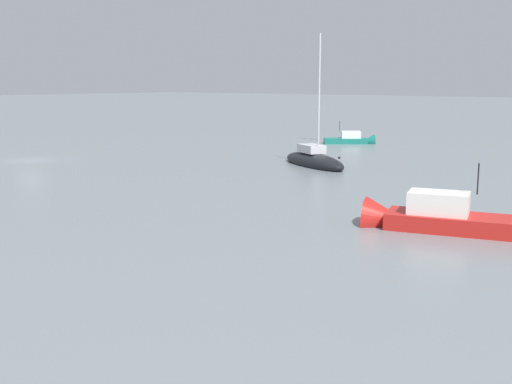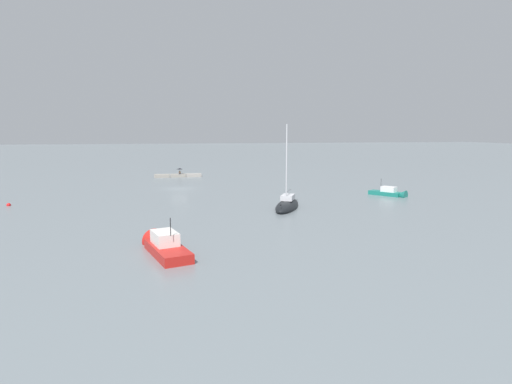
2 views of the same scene
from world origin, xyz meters
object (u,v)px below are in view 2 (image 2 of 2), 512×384
(motorboat_teal_mid, at_px, (391,194))
(umbrella_open_black, at_px, (180,169))
(person_seated_brown_left, at_px, (180,173))
(sailboat_black_near, at_px, (287,205))
(mooring_buoy_mid, at_px, (9,205))
(motorboat_red_near, at_px, (164,247))

(motorboat_teal_mid, bearing_deg, umbrella_open_black, -84.29)
(person_seated_brown_left, xyz_separation_m, sailboat_black_near, (-12.42, 38.83, -0.46))
(umbrella_open_black, relative_size, motorboat_teal_mid, 0.24)
(umbrella_open_black, xyz_separation_m, mooring_buoy_mid, (22.30, 30.12, -1.63))
(umbrella_open_black, bearing_deg, mooring_buoy_mid, 53.49)
(person_seated_brown_left, height_order, sailboat_black_near, sailboat_black_near)
(person_seated_brown_left, bearing_deg, motorboat_teal_mid, 136.16)
(umbrella_open_black, height_order, motorboat_teal_mid, motorboat_teal_mid)
(sailboat_black_near, xyz_separation_m, mooring_buoy_mid, (34.71, -8.84, -0.32))
(person_seated_brown_left, xyz_separation_m, motorboat_red_near, (2.30, 55.08, -0.44))
(umbrella_open_black, relative_size, mooring_buoy_mid, 2.43)
(umbrella_open_black, distance_m, motorboat_red_near, 55.28)
(umbrella_open_black, height_order, sailboat_black_near, sailboat_black_near)
(motorboat_teal_mid, height_order, mooring_buoy_mid, motorboat_teal_mid)
(motorboat_red_near, bearing_deg, person_seated_brown_left, 70.78)
(motorboat_teal_mid, bearing_deg, person_seated_brown_left, -84.16)
(umbrella_open_black, height_order, motorboat_red_near, motorboat_red_near)
(sailboat_black_near, xyz_separation_m, motorboat_red_near, (14.72, 16.25, 0.01))
(umbrella_open_black, xyz_separation_m, motorboat_red_near, (2.31, 55.22, -1.30))
(umbrella_open_black, bearing_deg, person_seated_brown_left, 88.22)
(person_seated_brown_left, distance_m, motorboat_teal_mid, 44.08)
(umbrella_open_black, relative_size, motorboat_red_near, 0.17)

